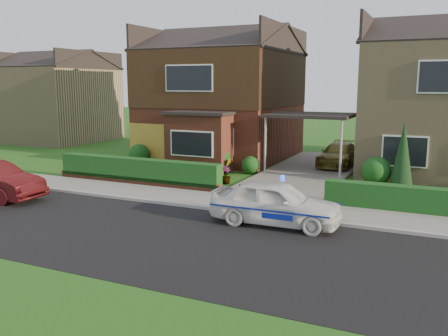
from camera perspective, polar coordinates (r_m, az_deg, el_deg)
The scene contains 23 objects.
ground at distance 12.60m, azimuth -2.60°, elevation -9.07°, with size 120.00×120.00×0.00m, color #215416.
road at distance 12.60m, azimuth -2.60°, elevation -9.07°, with size 60.00×6.00×0.02m, color black.
kerb at distance 15.23m, azimuth 2.65°, elevation -5.42°, with size 60.00×0.16×0.12m, color #9E9993.
sidewalk at distance 16.18m, azimuth 4.04°, elevation -4.53°, with size 60.00×2.00×0.10m, color slate.
grass_verge at distance 8.83m, azimuth -18.36°, elevation -18.40°, with size 60.00×4.00×0.01m, color #215416.
driveway at distance 22.63m, azimuth 10.18°, elevation -0.42°, with size 3.80×12.00×0.12m, color #666059.
house_left at distance 26.94m, azimuth -0.13°, elevation 9.43°, with size 7.50×9.53×7.25m.
carport_link at distance 22.26m, azimuth 10.36°, elevation 6.15°, with size 3.80×3.00×2.77m.
garage_door at distance 24.88m, azimuth -9.12°, elevation 2.87°, with size 2.20×0.10×2.10m, color olive.
dwarf_wall at distance 19.86m, azimuth -10.58°, elevation -1.55°, with size 7.70×0.25×0.36m, color brown.
hedge_left at distance 20.01m, azimuth -10.31°, elevation -1.97°, with size 7.50×0.55×0.90m, color #123915.
hedge_right at distance 16.46m, azimuth 25.02°, elevation -5.41°, with size 7.50×0.55×0.80m, color #123915.
shrub_left_far at distance 24.71m, azimuth -10.16°, elevation 1.60°, with size 1.08×1.08×1.08m, color #123915.
shrub_left_mid at distance 22.28m, azimuth -0.89°, elevation 1.15°, with size 1.32×1.32×1.32m, color #123915.
shrub_left_near at distance 21.97m, azimuth 3.22°, elevation 0.37°, with size 0.84×0.84×0.84m, color #123915.
shrub_right_near at distance 20.42m, azimuth 17.82°, elevation -0.34°, with size 1.20×1.20×1.20m, color #123915.
conifer_a at distance 20.02m, azimuth 20.69°, elevation 1.32°, with size 0.90×0.90×2.60m, color black.
neighbour_left at distance 36.83m, azimuth -19.38°, elevation 7.17°, with size 6.50×7.00×5.20m, color tan.
police_car at distance 14.09m, azimuth 6.22°, elevation -4.23°, with size 3.55×3.90×1.48m.
driveway_car at distance 24.14m, azimuth 13.65°, elevation 1.59°, with size 1.55×3.82×1.11m, color brown.
potted_plant_a at distance 20.43m, azimuth -9.66°, elevation -0.69°, with size 0.37×0.25×0.71m, color gray.
potted_plant_b at distance 21.78m, azimuth 0.40°, elevation 0.16°, with size 0.33×0.41×0.74m, color gray.
potted_plant_c at distance 19.70m, azimuth 0.24°, elevation -0.93°, with size 0.40×0.40×0.72m, color gray.
Camera 1 is at (5.44, -10.58, 4.14)m, focal length 38.00 mm.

